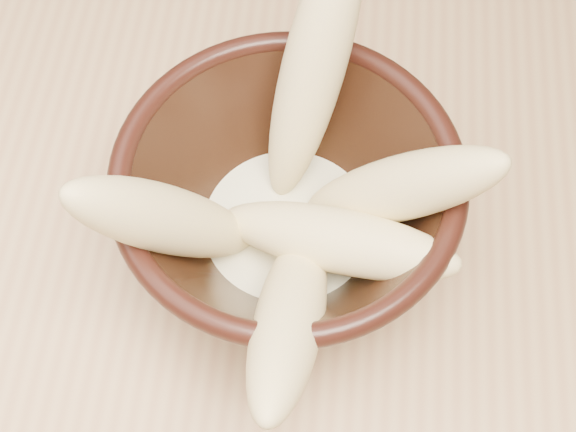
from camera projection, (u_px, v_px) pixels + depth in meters
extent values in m
cube|color=tan|center=(36.00, 206.00, 0.56)|extent=(1.20, 0.80, 0.04)
cylinder|color=black|center=(288.00, 249.00, 0.51)|extent=(0.08, 0.08, 0.01)
cylinder|color=black|center=(288.00, 236.00, 0.49)|extent=(0.08, 0.08, 0.01)
torus|color=black|center=(288.00, 176.00, 0.43)|extent=(0.19, 0.19, 0.01)
cylinder|color=beige|center=(288.00, 229.00, 0.49)|extent=(0.11, 0.11, 0.02)
ellipsoid|color=#EBD78B|center=(313.00, 68.00, 0.44)|extent=(0.07, 0.12, 0.17)
ellipsoid|color=#EBD78B|center=(167.00, 220.00, 0.42)|extent=(0.12, 0.09, 0.14)
ellipsoid|color=#EBD78B|center=(397.00, 189.00, 0.43)|extent=(0.13, 0.06, 0.13)
ellipsoid|color=#EBD78B|center=(335.00, 240.00, 0.44)|extent=(0.15, 0.07, 0.07)
ellipsoid|color=#EBD78B|center=(290.00, 316.00, 0.41)|extent=(0.04, 0.15, 0.12)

